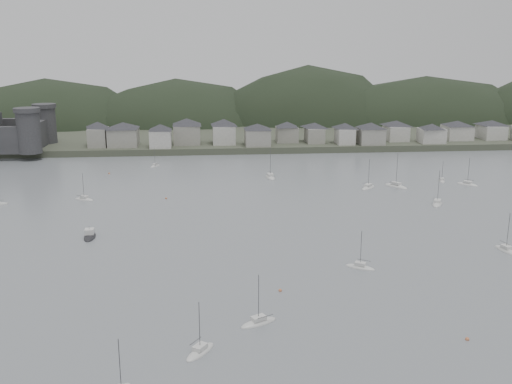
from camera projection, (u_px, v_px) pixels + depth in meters
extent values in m
plane|color=slate|center=(293.00, 325.00, 105.02)|extent=(900.00, 900.00, 0.00)
cube|color=#383D2D|center=(227.00, 119.00, 389.54)|extent=(900.00, 250.00, 3.00)
ellipsoid|color=black|center=(50.00, 144.00, 360.48)|extent=(138.98, 92.48, 81.13)
ellipsoid|color=black|center=(178.00, 142.00, 368.16)|extent=(132.08, 90.41, 79.74)
ellipsoid|color=black|center=(306.00, 144.00, 376.10)|extent=(133.88, 88.37, 101.41)
ellipsoid|color=black|center=(422.00, 140.00, 377.22)|extent=(165.81, 81.78, 82.55)
cylinder|color=#323234|center=(29.00, 133.00, 254.39)|extent=(10.00, 10.00, 18.00)
cylinder|color=#323234|center=(46.00, 126.00, 281.56)|extent=(10.00, 10.00, 17.00)
cube|color=#323234|center=(38.00, 135.00, 268.65)|extent=(3.50, 30.00, 12.00)
cube|color=gray|center=(99.00, 137.00, 273.31)|extent=(8.34, 12.91, 8.59)
pyramid|color=#26262B|center=(98.00, 125.00, 271.89)|extent=(15.78, 15.78, 3.01)
cube|color=gray|center=(124.00, 137.00, 273.73)|extent=(13.68, 13.35, 8.36)
pyramid|color=#26262B|center=(123.00, 125.00, 272.35)|extent=(20.07, 20.07, 2.93)
cube|color=#A9A69E|center=(161.00, 139.00, 270.19)|extent=(9.78, 10.20, 8.08)
pyramid|color=#26262B|center=(160.00, 127.00, 268.85)|extent=(14.83, 14.83, 2.83)
cube|color=gray|center=(187.00, 134.00, 280.41)|extent=(12.59, 13.33, 9.09)
pyramid|color=#26262B|center=(187.00, 122.00, 278.91)|extent=(19.24, 19.24, 3.18)
cube|color=#A9A69E|center=(224.00, 135.00, 280.49)|extent=(10.74, 12.17, 8.87)
pyramid|color=#26262B|center=(224.00, 122.00, 279.03)|extent=(17.01, 17.01, 3.10)
cube|color=gray|center=(257.00, 137.00, 275.65)|extent=(11.63, 12.09, 7.69)
pyramid|color=#26262B|center=(257.00, 126.00, 274.38)|extent=(17.61, 17.61, 2.69)
cube|color=gray|center=(287.00, 134.00, 285.38)|extent=(10.37, 9.35, 7.44)
pyramid|color=#26262B|center=(287.00, 124.00, 284.15)|extent=(14.65, 14.65, 2.60)
cube|color=gray|center=(314.00, 135.00, 284.25)|extent=(8.24, 12.20, 7.22)
pyramid|color=#26262B|center=(315.00, 125.00, 283.06)|extent=(15.17, 15.17, 2.53)
cube|color=#A9A69E|center=(345.00, 136.00, 280.36)|extent=(8.06, 10.91, 7.46)
pyramid|color=#26262B|center=(345.00, 126.00, 279.13)|extent=(14.08, 14.08, 2.61)
cube|color=gray|center=(371.00, 136.00, 279.97)|extent=(11.73, 11.78, 7.66)
pyramid|color=#26262B|center=(371.00, 125.00, 278.71)|extent=(17.46, 17.46, 2.68)
cube|color=#A9A69E|center=(396.00, 133.00, 290.90)|extent=(10.19, 13.02, 7.33)
pyramid|color=#26262B|center=(396.00, 123.00, 289.69)|extent=(17.23, 17.23, 2.57)
cube|color=#A9A69E|center=(431.00, 136.00, 283.71)|extent=(11.70, 9.81, 6.88)
pyramid|color=#26262B|center=(432.00, 126.00, 282.57)|extent=(15.97, 15.97, 2.41)
cube|color=#A9A69E|center=(457.00, 132.00, 293.70)|extent=(12.83, 12.48, 7.00)
pyramid|color=#26262B|center=(458.00, 123.00, 292.54)|extent=(18.79, 18.79, 2.45)
cube|color=#A9A69E|center=(491.00, 132.00, 295.80)|extent=(11.07, 13.50, 6.97)
pyramid|color=#26262B|center=(492.00, 123.00, 294.64)|extent=(18.25, 18.25, 2.44)
ellipsoid|color=silver|center=(200.00, 352.00, 95.47)|extent=(5.94, 7.07, 1.41)
cube|color=silver|center=(200.00, 347.00, 95.22)|extent=(2.70, 2.92, 0.70)
cylinder|color=#3F3F42|center=(199.00, 327.00, 94.35)|extent=(0.12, 0.12, 8.83)
cylinder|color=#3F3F42|center=(195.00, 341.00, 96.03)|extent=(1.92, 2.65, 0.10)
ellipsoid|color=silver|center=(360.00, 268.00, 131.90)|extent=(7.00, 5.61, 1.38)
cube|color=silver|center=(360.00, 264.00, 131.66)|extent=(2.86, 2.59, 0.70)
cylinder|color=#3F3F42|center=(361.00, 249.00, 130.81)|extent=(0.12, 0.12, 8.64)
cylinder|color=#3F3F42|center=(364.00, 260.00, 132.27)|extent=(2.66, 1.77, 0.10)
ellipsoid|color=silver|center=(442.00, 181.00, 216.33)|extent=(3.30, 6.38, 1.22)
cube|color=silver|center=(442.00, 179.00, 216.11)|extent=(1.80, 2.38, 0.70)
cylinder|color=#3F3F42|center=(442.00, 171.00, 215.37)|extent=(0.12, 0.12, 7.61)
cylinder|color=#3F3F42|center=(440.00, 177.00, 216.99)|extent=(0.73, 2.69, 0.10)
ellipsoid|color=silver|center=(368.00, 188.00, 205.95)|extent=(7.46, 7.82, 1.64)
cube|color=silver|center=(368.00, 185.00, 205.68)|extent=(3.27, 3.33, 0.70)
cylinder|color=#3F3F42|center=(369.00, 174.00, 204.66)|extent=(0.12, 0.12, 10.24)
cylinder|color=#3F3F42|center=(365.00, 183.00, 206.51)|extent=(2.56, 2.79, 0.10)
ellipsoid|color=silver|center=(270.00, 178.00, 222.35)|extent=(3.71, 9.42, 1.84)
cube|color=silver|center=(270.00, 174.00, 222.05)|extent=(2.29, 3.38, 0.70)
cylinder|color=#3F3F42|center=(270.00, 162.00, 220.91)|extent=(0.12, 0.12, 11.50)
cylinder|color=#3F3F42|center=(270.00, 172.00, 223.52)|extent=(0.45, 4.14, 0.10)
cylinder|color=#3F3F42|center=(120.00, 368.00, 82.11)|extent=(0.12, 0.12, 9.11)
ellipsoid|color=silver|center=(437.00, 204.00, 184.90)|extent=(6.56, 9.05, 1.75)
cube|color=silver|center=(437.00, 201.00, 184.61)|extent=(3.13, 3.61, 0.70)
cylinder|color=#3F3F42|center=(439.00, 187.00, 183.52)|extent=(0.12, 0.12, 10.94)
cylinder|color=#3F3F42|center=(434.00, 198.00, 185.76)|extent=(1.93, 3.53, 0.10)
ellipsoid|color=silver|center=(259.00, 323.00, 105.51)|extent=(7.70, 5.51, 1.49)
cube|color=silver|center=(259.00, 318.00, 105.26)|extent=(3.06, 2.64, 0.70)
cylinder|color=#3F3F42|center=(259.00, 299.00, 104.34)|extent=(0.12, 0.12, 9.29)
cylinder|color=#3F3F42|center=(265.00, 316.00, 104.63)|extent=(3.02, 1.62, 0.10)
ellipsoid|color=silver|center=(467.00, 185.00, 210.64)|extent=(7.24, 7.49, 1.58)
cube|color=silver|center=(468.00, 182.00, 210.37)|extent=(3.15, 3.20, 0.70)
cylinder|color=#3F3F42|center=(469.00, 171.00, 209.39)|extent=(0.12, 0.12, 9.86)
cylinder|color=#3F3F42|center=(469.00, 180.00, 211.32)|extent=(2.50, 2.66, 0.10)
ellipsoid|color=silver|center=(506.00, 251.00, 142.88)|extent=(3.92, 7.93, 1.52)
cube|color=silver|center=(506.00, 247.00, 142.62)|extent=(2.17, 2.94, 0.70)
cylinder|color=#3F3F42|center=(508.00, 232.00, 141.68)|extent=(0.12, 0.12, 9.49)
cylinder|color=#3F3F42|center=(505.00, 243.00, 143.80)|extent=(0.79, 3.37, 0.10)
ellipsoid|color=silver|center=(155.00, 166.00, 243.24)|extent=(4.66, 6.27, 1.22)
cube|color=silver|center=(155.00, 164.00, 243.02)|extent=(2.21, 2.51, 0.70)
cylinder|color=#3F3F42|center=(155.00, 157.00, 242.27)|extent=(0.12, 0.12, 7.61)
cylinder|color=#3F3F42|center=(156.00, 163.00, 242.01)|extent=(1.42, 2.44, 0.10)
ellipsoid|color=silver|center=(84.00, 200.00, 190.20)|extent=(7.37, 5.32, 1.42)
cube|color=silver|center=(84.00, 197.00, 189.95)|extent=(2.94, 2.54, 0.70)
cylinder|color=#3F3F42|center=(83.00, 186.00, 189.07)|extent=(0.12, 0.12, 8.90)
cylinder|color=#3F3F42|center=(80.00, 196.00, 189.15)|extent=(2.89, 1.57, 0.10)
ellipsoid|color=silver|center=(396.00, 187.00, 207.78)|extent=(7.95, 9.76, 1.93)
cube|color=silver|center=(396.00, 183.00, 207.47)|extent=(3.65, 4.00, 0.70)
cylinder|color=#3F3F42|center=(397.00, 170.00, 206.26)|extent=(0.12, 0.12, 12.09)
cylinder|color=#3F3F42|center=(395.00, 183.00, 205.85)|extent=(2.51, 3.67, 0.10)
ellipsoid|color=black|center=(90.00, 237.00, 153.09)|extent=(3.39, 8.39, 1.82)
cube|color=silver|center=(89.00, 231.00, 152.71)|extent=(2.44, 2.59, 1.40)
cylinder|color=#3F3F42|center=(89.00, 228.00, 152.49)|extent=(0.10, 0.10, 1.20)
sphere|color=#C76D42|center=(467.00, 339.00, 99.60)|extent=(0.70, 0.70, 0.70)
sphere|color=#C76D42|center=(109.00, 173.00, 229.15)|extent=(0.70, 0.70, 0.70)
sphere|color=#C76D42|center=(280.00, 290.00, 119.43)|extent=(0.70, 0.70, 0.70)
sphere|color=#C76D42|center=(166.00, 198.00, 191.62)|extent=(0.70, 0.70, 0.70)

